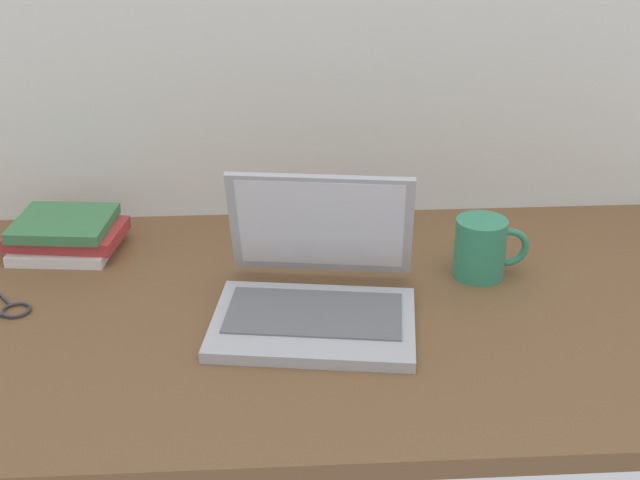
# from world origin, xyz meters

# --- Properties ---
(desk) EXTENTS (1.60, 0.76, 0.03)m
(desk) POSITION_xyz_m (0.00, 0.00, 0.01)
(desk) COLOR brown
(desk) RESTS_ON ground
(laptop) EXTENTS (0.34, 0.33, 0.21)m
(laptop) POSITION_xyz_m (-0.02, -0.02, 0.08)
(laptop) COLOR #B2B5BA
(laptop) RESTS_ON desk
(coffee_mug) EXTENTS (0.13, 0.09, 0.10)m
(coffee_mug) POSITION_xyz_m (0.27, 0.09, 0.08)
(coffee_mug) COLOR #338C66
(coffee_mug) RESTS_ON desk
(remote_control_near) EXTENTS (0.06, 0.16, 0.02)m
(remote_control_near) POSITION_xyz_m (0.05, 0.25, 0.04)
(remote_control_near) COLOR black
(remote_control_near) RESTS_ON desk
(book_stack) EXTENTS (0.22, 0.18, 0.06)m
(book_stack) POSITION_xyz_m (-0.46, 0.24, 0.06)
(book_stack) COLOR silver
(book_stack) RESTS_ON desk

